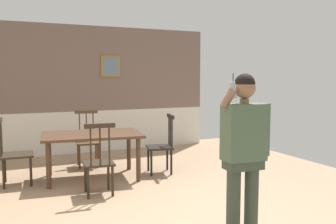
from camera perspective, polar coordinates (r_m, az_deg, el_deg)
ground_plane at (r=4.65m, az=-6.22°, el=-14.79°), size 7.97×7.97×0.00m
room_back_partition at (r=7.90m, az=-14.55°, el=3.02°), size 6.00×0.17×2.69m
dining_table at (r=5.90m, az=-11.79°, el=-4.15°), size 1.63×1.14×0.72m
chair_near_window at (r=6.78m, az=-12.48°, el=-4.33°), size 0.45×0.45×1.00m
chair_by_doorway at (r=5.93m, az=-22.95°, el=-5.94°), size 0.49×0.49×1.00m
chair_at_table_head at (r=5.08m, az=-10.78°, el=-7.58°), size 0.44×0.44×1.00m
chair_opposite_corner at (r=6.14m, az=-0.97°, el=-5.24°), size 0.50×0.50×0.99m
person_figure at (r=3.69m, az=11.83°, el=-5.04°), size 0.57×0.26×1.64m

